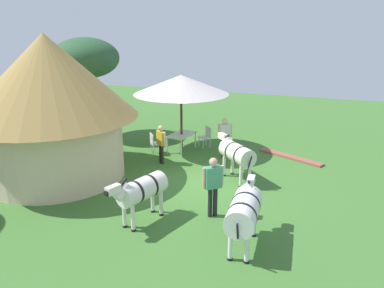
{
  "coord_description": "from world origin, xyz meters",
  "views": [
    {
      "loc": [
        -11.39,
        -3.92,
        5.23
      ],
      "look_at": [
        1.04,
        0.64,
        1.0
      ],
      "focal_mm": 34.97,
      "sensor_mm": 36.0,
      "label": 1
    }
  ],
  "objects": [
    {
      "name": "zebra_toward_hut",
      "position": [
        -3.4,
        -2.32,
        0.99
      ],
      "size": [
        2.26,
        0.79,
        1.52
      ],
      "rotation": [
        0.0,
        0.0,
        4.77
      ],
      "color": "silver",
      "rests_on": "ground_plane"
    },
    {
      "name": "thatched_hut",
      "position": [
        -1.29,
        4.91,
        2.77
      ],
      "size": [
        5.91,
        5.91,
        5.0
      ],
      "rotation": [
        0.0,
        0.0,
        0.66
      ],
      "color": "beige",
      "rests_on": "ground_plane"
    },
    {
      "name": "brick_patio_kerb",
      "position": [
        3.6,
        -2.74,
        0.04
      ],
      "size": [
        1.53,
        2.68,
        0.08
      ],
      "primitive_type": "cube",
      "rotation": [
        0.0,
        0.0,
        1.13
      ],
      "color": "#995041",
      "rests_on": "ground_plane"
    },
    {
      "name": "zebra_by_umbrella",
      "position": [
        -3.18,
        0.57,
        0.96
      ],
      "size": [
        2.05,
        1.02,
        1.5
      ],
      "rotation": [
        0.0,
        0.0,
        1.26
      ],
      "color": "silver",
      "rests_on": "ground_plane"
    },
    {
      "name": "patio_chair_near_hut",
      "position": [
        3.88,
        1.0,
        0.52
      ],
      "size": [
        0.61,
        0.61,
        0.9
      ],
      "rotation": [
        0.0,
        0.0,
        0.84
      ],
      "color": "silver",
      "rests_on": "ground_plane"
    },
    {
      "name": "shade_umbrella",
      "position": [
        2.97,
        1.83,
        2.87
      ],
      "size": [
        3.98,
        3.98,
        3.27
      ],
      "color": "#582D2D",
      "rests_on": "ground_plane"
    },
    {
      "name": "patio_chair_east_end",
      "position": [
        2.13,
        2.73,
        0.52
      ],
      "size": [
        0.61,
        0.61,
        0.9
      ],
      "rotation": [
        0.0,
        0.0,
        -2.4
      ],
      "color": "silver",
      "rests_on": "ground_plane"
    },
    {
      "name": "acacia_tree_far_lawn",
      "position": [
        3.5,
        6.8,
        3.75
      ],
      "size": [
        3.11,
        3.11,
        4.7
      ],
      "color": "brown",
      "rests_on": "ground_plane"
    },
    {
      "name": "guest_behind_table",
      "position": [
        2.79,
        -0.14,
        0.99
      ],
      "size": [
        0.4,
        0.52,
        1.64
      ],
      "rotation": [
        0.0,
        0.0,
        5.24
      ],
      "color": "black",
      "rests_on": "ground_plane"
    },
    {
      "name": "guest_beside_umbrella",
      "position": [
        1.2,
        1.98,
        0.93
      ],
      "size": [
        0.4,
        0.48,
        1.55
      ],
      "rotation": [
        0.0,
        0.0,
        4.11
      ],
      "color": "black",
      "rests_on": "ground_plane"
    },
    {
      "name": "zebra_nearest_camera",
      "position": [
        0.6,
        -1.15,
        0.99
      ],
      "size": [
        1.64,
        1.68,
        1.53
      ],
      "rotation": [
        0.0,
        0.0,
        5.51
      ],
      "color": "silver",
      "rests_on": "ground_plane"
    },
    {
      "name": "patio_dining_table",
      "position": [
        2.97,
        1.83,
        0.65
      ],
      "size": [
        1.49,
        1.0,
        0.74
      ],
      "rotation": [
        0.0,
        0.0,
        -0.14
      ],
      "color": "silver",
      "rests_on": "ground_plane"
    },
    {
      "name": "ground_plane",
      "position": [
        0.0,
        0.0,
        0.0
      ],
      "size": [
        36.0,
        36.0,
        0.0
      ],
      "primitive_type": "plane",
      "color": "#3D6E2D"
    },
    {
      "name": "standing_watcher",
      "position": [
        -2.19,
        -1.17,
        1.06
      ],
      "size": [
        0.48,
        0.51,
        1.77
      ],
      "rotation": [
        0.0,
        0.0,
        -0.86
      ],
      "color": "black",
      "rests_on": "ground_plane"
    }
  ]
}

